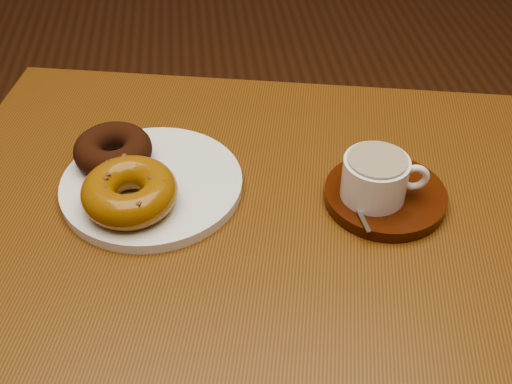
{
  "coord_description": "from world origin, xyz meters",
  "views": [
    {
      "loc": [
        -0.05,
        -0.81,
        1.35
      ],
      "look_at": [
        0.02,
        -0.19,
        0.8
      ],
      "focal_mm": 45.0,
      "sensor_mm": 36.0,
      "label": 1
    }
  ],
  "objects": [
    {
      "name": "cafe_table",
      "position": [
        -0.0,
        -0.19,
        0.65
      ],
      "size": [
        0.94,
        0.79,
        0.78
      ],
      "rotation": [
        0.0,
        0.0,
        -0.21
      ],
      "color": "brown",
      "rests_on": "ground"
    },
    {
      "name": "donut_plate",
      "position": [
        -0.12,
        -0.14,
        0.79
      ],
      "size": [
        0.34,
        0.34,
        0.01
      ],
      "primitive_type": "cylinder",
      "rotation": [
        0.0,
        0.0,
        -0.64
      ],
      "color": "white",
      "rests_on": "cafe_table"
    },
    {
      "name": "donut_cinnamon",
      "position": [
        -0.17,
        -0.1,
        0.81
      ],
      "size": [
        0.14,
        0.14,
        0.04
      ],
      "primitive_type": "torus",
      "rotation": [
        0.0,
        0.0,
        -0.36
      ],
      "color": "black",
      "rests_on": "donut_plate"
    },
    {
      "name": "donut_caramel",
      "position": [
        -0.14,
        -0.19,
        0.82
      ],
      "size": [
        0.16,
        0.16,
        0.05
      ],
      "rotation": [
        0.0,
        0.0,
        -0.36
      ],
      "color": "#86550E",
      "rests_on": "donut_plate"
    },
    {
      "name": "saucer",
      "position": [
        0.19,
        -0.2,
        0.79
      ],
      "size": [
        0.16,
        0.16,
        0.02
      ],
      "primitive_type": "cylinder",
      "rotation": [
        0.0,
        0.0,
        -0.0
      ],
      "color": "#381507",
      "rests_on": "cafe_table"
    },
    {
      "name": "coffee_cup",
      "position": [
        0.17,
        -0.21,
        0.83
      ],
      "size": [
        0.11,
        0.08,
        0.06
      ],
      "rotation": [
        0.0,
        0.0,
        -0.14
      ],
      "color": "white",
      "rests_on": "saucer"
    },
    {
      "name": "teaspoon",
      "position": [
        0.14,
        -0.2,
        0.8
      ],
      "size": [
        0.02,
        0.1,
        0.01
      ],
      "rotation": [
        0.0,
        0.0,
        0.1
      ],
      "color": "silver",
      "rests_on": "saucer"
    }
  ]
}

